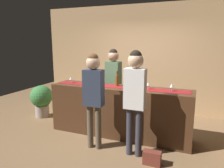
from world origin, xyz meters
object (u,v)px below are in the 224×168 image
wine_glass_mid_counter (148,84)px  potted_plant_tall (41,99)px  wine_bottle_green (125,82)px  wine_glass_near_customer (172,86)px  customer_browsing (94,91)px  wine_glass_far_end (71,78)px  bartender (113,78)px  handbag (152,158)px  wine_bottle_amber (117,81)px  customer_sipping (135,92)px

wine_glass_mid_counter → potted_plant_tall: wine_glass_mid_counter is taller
potted_plant_tall → wine_bottle_green: bearing=-7.5°
wine_bottle_green → wine_glass_near_customer: 0.89m
wine_glass_mid_counter → customer_browsing: bearing=-139.0°
wine_glass_far_end → bartender: bartender is taller
wine_bottle_green → handbag: (0.75, -0.82, -1.02)m
wine_glass_near_customer → wine_bottle_amber: bearing=176.6°
wine_glass_mid_counter → handbag: (0.29, -0.85, -1.01)m
wine_glass_far_end → wine_bottle_green: bearing=-0.1°
wine_glass_near_customer → customer_sipping: size_ratio=0.08×
wine_glass_near_customer → handbag: bearing=-99.7°
wine_bottle_amber → handbag: 1.67m
customer_sipping → customer_browsing: (-0.74, -0.02, -0.05)m
wine_glass_near_customer → wine_glass_far_end: (-2.14, -0.03, 0.00)m
wine_bottle_green → wine_glass_far_end: (-1.24, 0.00, -0.01)m
wine_bottle_green → wine_glass_far_end: wine_bottle_green is taller
wine_glass_far_end → wine_bottle_amber: bearing=5.2°
bartender → handbag: 2.13m
wine_glass_near_customer → potted_plant_tall: wine_glass_near_customer is taller
wine_glass_far_end → potted_plant_tall: size_ratio=0.18×
wine_glass_near_customer → wine_glass_mid_counter: bearing=-179.6°
customer_browsing → wine_bottle_amber: bearing=76.3°
customer_browsing → wine_glass_far_end: bearing=140.3°
customer_browsing → potted_plant_tall: 2.31m
wine_bottle_amber → wine_glass_far_end: 1.05m
wine_glass_mid_counter → potted_plant_tall: (-2.81, 0.28, -0.65)m
customer_browsing → potted_plant_tall: size_ratio=2.11×
handbag → customer_browsing: bearing=172.1°
wine_bottle_green → potted_plant_tall: bearing=172.5°
wine_glass_near_customer → wine_bottle_green: bearing=-177.9°
customer_browsing → handbag: bearing=-10.9°
wine_bottle_green → wine_glass_near_customer: wine_bottle_green is taller
wine_bottle_green → customer_browsing: 0.75m
wine_glass_near_customer → bartender: bearing=157.3°
wine_glass_mid_counter → customer_browsing: customer_browsing is taller
wine_glass_mid_counter → bartender: bearing=148.5°
customer_browsing → customer_sipping: bearing=-1.3°
wine_glass_near_customer → customer_browsing: size_ratio=0.08×
wine_bottle_amber → wine_glass_mid_counter: 0.66m
wine_bottle_green → bartender: bartender is taller
wine_glass_near_customer → customer_sipping: (-0.50, -0.68, -0.00)m
customer_sipping → potted_plant_tall: customer_sipping is taller
customer_browsing → handbag: size_ratio=6.15×
wine_bottle_green → customer_sipping: (0.39, -0.65, -0.01)m
potted_plant_tall → wine_glass_mid_counter: bearing=-5.7°
wine_bottle_green → handbag: 1.51m
wine_glass_mid_counter → customer_browsing: (-0.80, -0.70, -0.05)m
customer_sipping → customer_browsing: customer_sipping is taller
wine_glass_far_end → customer_browsing: (0.90, -0.67, -0.05)m
potted_plant_tall → handbag: size_ratio=2.92×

